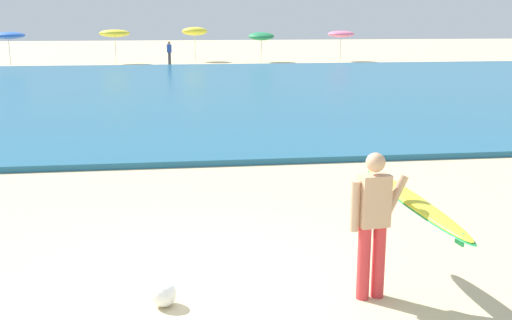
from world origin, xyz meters
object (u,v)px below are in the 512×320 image
beach_umbrella_0 (8,36)px  beach_umbrella_4 (341,34)px  beach_umbrella_3 (261,36)px  beachgoer_near_row_left (169,52)px  beach_umbrella_1 (115,33)px  beach_ball (164,294)px  beach_umbrella_2 (195,31)px  surfer_with_board (392,212)px

beach_umbrella_0 → beach_umbrella_4: size_ratio=1.01×
beach_umbrella_3 → beachgoer_near_row_left: bearing=-161.7°
beach_umbrella_1 → beachgoer_near_row_left: bearing=-24.9°
beach_umbrella_3 → beach_umbrella_0: bearing=-174.9°
beach_umbrella_1 → beach_umbrella_4: size_ratio=1.09×
beach_umbrella_0 → beach_umbrella_4: bearing=3.7°
beach_umbrella_3 → beachgoer_near_row_left: 7.00m
beach_ball → beach_umbrella_3: bearing=80.2°
beach_umbrella_1 → beach_umbrella_2: size_ratio=0.95×
beachgoer_near_row_left → beach_ball: beachgoer_near_row_left is taller
beach_umbrella_4 → surfer_with_board: bearing=-104.5°
beach_umbrella_0 → beach_ball: 38.05m
beach_umbrella_4 → beachgoer_near_row_left: bearing=-170.3°
beach_umbrella_4 → beach_umbrella_1: bearing=-178.5°
beach_umbrella_2 → beach_umbrella_4: size_ratio=1.15×
beach_umbrella_0 → beach_ball: bearing=-74.0°
surfer_with_board → beach_umbrella_2: size_ratio=0.97×
beach_umbrella_1 → beach_umbrella_4: bearing=1.5°
beach_umbrella_1 → beach_umbrella_3: (10.28, 0.46, -0.25)m
beach_umbrella_0 → beach_umbrella_2: size_ratio=0.89×
beach_umbrella_3 → beach_ball: beach_umbrella_3 is taller
beach_umbrella_2 → beach_ball: bearing=-92.8°
beach_umbrella_0 → beach_umbrella_4: beach_umbrella_0 is taller
surfer_with_board → beach_umbrella_1: beach_umbrella_1 is taller
surfer_with_board → beach_umbrella_4: 39.36m
beach_umbrella_0 → beach_umbrella_3: 17.11m
beachgoer_near_row_left → beach_umbrella_4: bearing=9.7°
beach_ball → beach_umbrella_4: bearing=71.8°
beach_umbrella_1 → beach_umbrella_3: size_ratio=1.10×
beach_umbrella_0 → beach_umbrella_3: beach_umbrella_0 is taller
beach_umbrella_4 → beach_umbrella_3: bearing=179.6°
surfer_with_board → beach_umbrella_0: 38.88m
beach_umbrella_0 → beach_umbrella_1: size_ratio=0.93×
surfer_with_board → beach_umbrella_4: (9.86, 38.09, 0.93)m
beach_umbrella_0 → beach_umbrella_4: 22.96m
beach_umbrella_3 → beachgoer_near_row_left: size_ratio=1.37×
beach_umbrella_4 → beach_umbrella_2: bearing=173.1°
beach_umbrella_3 → beachgoer_near_row_left: beach_umbrella_3 is taller
beach_umbrella_4 → beach_ball: 40.06m
beach_umbrella_4 → beachgoer_near_row_left: (-12.44, -2.14, -1.11)m
beach_umbrella_1 → beach_ball: (3.67, -37.60, -1.92)m
beachgoer_near_row_left → beach_umbrella_1: bearing=155.1°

